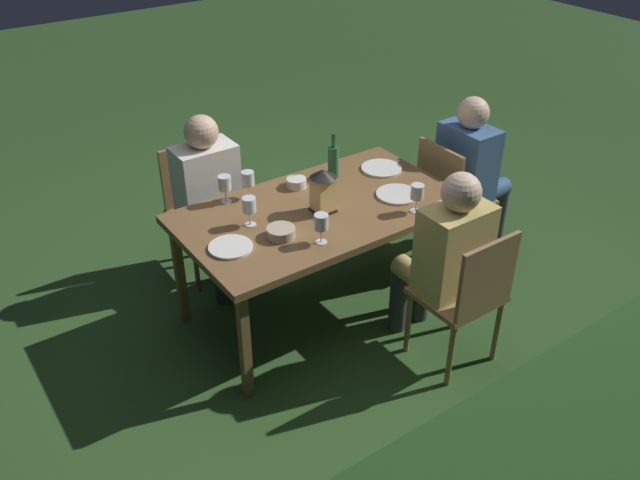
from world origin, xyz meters
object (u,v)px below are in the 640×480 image
dining_table (320,216)px  bowl_bread (296,182)px  person_in_blue (472,168)px  green_bottle_on_table (333,161)px  bowl_olives (281,232)px  chair_side_right_a (467,294)px  chair_head_near (449,195)px  wine_glass_d (417,193)px  person_in_cream (212,196)px  plate_c (397,194)px  lantern_centerpiece (323,188)px  plate_b (231,247)px  plate_a (381,168)px  chair_side_left_b (200,204)px  wine_glass_b (249,206)px  wine_glass_e (225,184)px  person_in_mustard (444,254)px  wine_glass_a (321,223)px  wine_glass_c (248,180)px

dining_table → bowl_bread: size_ratio=13.44×
person_in_blue → bowl_bread: person_in_blue is taller
person_in_blue → green_bottle_on_table: 1.03m
bowl_olives → person_in_blue: bearing=-175.1°
chair_side_right_a → green_bottle_on_table: green_bottle_on_table is taller
chair_head_near → wine_glass_d: 0.81m
dining_table → person_in_cream: size_ratio=1.42×
chair_side_right_a → plate_c: (-0.10, -0.71, 0.26)m
dining_table → chair_side_right_a: 0.95m
person_in_cream → plate_c: (-0.83, 0.80, 0.11)m
chair_head_near → green_bottle_on_table: (0.77, -0.28, 0.36)m
lantern_centerpiece → bowl_bread: (-0.04, -0.33, -0.12)m
plate_b → plate_a: bearing=-168.0°
plate_a → chair_side_left_b: bearing=-34.6°
chair_side_left_b → plate_c: 1.32m
person_in_cream → green_bottle_on_table: size_ratio=3.96×
dining_table → plate_a: (-0.61, -0.18, 0.06)m
chair_head_near → plate_b: (1.69, 0.08, 0.26)m
green_bottle_on_table → plate_c: bearing=111.5°
chair_side_left_b → bowl_bread: bearing=125.3°
wine_glass_b → dining_table: bearing=171.1°
chair_head_near → bowl_olives: bearing=5.5°
bowl_bread → plate_b: bearing=29.6°
person_in_cream → chair_head_near: person_in_cream is taller
person_in_cream → green_bottle_on_table: (-0.66, 0.38, 0.21)m
plate_b → wine_glass_e: bearing=-115.7°
plate_b → bowl_olives: 0.28m
person_in_mustard → wine_glass_d: size_ratio=6.80×
wine_glass_a → bowl_olives: size_ratio=1.09×
chair_head_near → bowl_bread: (1.04, -0.29, 0.28)m
wine_glass_d → bowl_olives: (0.78, -0.21, -0.09)m
chair_side_left_b → bowl_olives: (-0.02, 0.99, 0.28)m
person_in_mustard → bowl_bread: size_ratio=9.46×
lantern_centerpiece → wine_glass_a: bearing=53.3°
green_bottle_on_table → wine_glass_b: 0.75m
chair_head_near → bowl_bread: bearing=-15.8°
chair_side_left_b → lantern_centerpiece: 1.04m
wine_glass_d → plate_b: bearing=-14.0°
person_in_mustard → wine_glass_e: 1.31m
chair_head_near → wine_glass_b: 1.54m
plate_a → bowl_bread: bearing=-11.0°
person_in_mustard → bowl_olives: (0.72, -0.52, 0.13)m
plate_c → bowl_olives: size_ratio=1.65×
plate_b → person_in_mustard: bearing=150.0°
person_in_cream → wine_glass_c: 0.39m
wine_glass_c → wine_glass_d: 0.98m
dining_table → lantern_centerpiece: lantern_centerpiece is taller
dining_table → wine_glass_a: 0.41m
lantern_centerpiece → wine_glass_b: 0.43m
green_bottle_on_table → wine_glass_e: bearing=-7.4°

